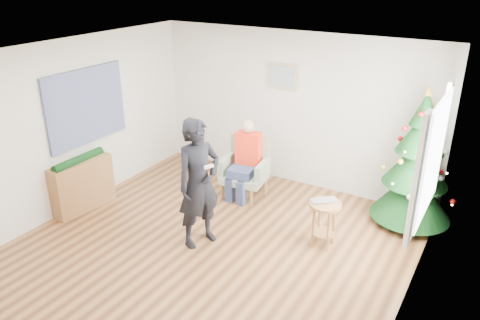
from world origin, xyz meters
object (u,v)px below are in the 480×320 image
Objects in this scene: standing_man at (199,183)px; christmas_tree at (417,165)px; console at (82,185)px; armchair at (246,175)px; stool at (324,224)px.

christmas_tree is at bearing -29.54° from standing_man.
christmas_tree is 5.01m from console.
armchair is at bearing 46.88° from console.
standing_man reaches higher than stool.
christmas_tree is 3.20× the size of stool.
stool is 1.77m from standing_man.
console is (-3.61, -0.94, 0.07)m from stool.
christmas_tree is at bearing 54.83° from stool.
christmas_tree is 1.63m from stool.
armchair reaches higher than console.
console is (-2.12, -0.16, -0.50)m from standing_man.
standing_man is 2.18m from console.
stool is 0.36× the size of standing_man.
standing_man is at bearing 9.76° from console.
armchair is 2.59m from console.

